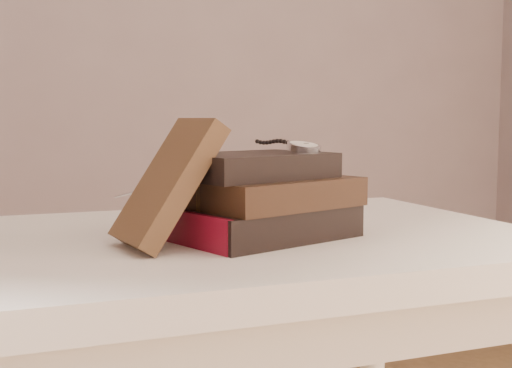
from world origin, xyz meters
name	(u,v)px	position (x,y,z in m)	size (l,w,h in m)	color
table	(190,300)	(0.00, 0.35, 0.66)	(1.00, 0.60, 0.75)	white
book_stack	(264,198)	(0.09, 0.30, 0.80)	(0.28, 0.23, 0.12)	black
journal	(168,183)	(-0.05, 0.28, 0.83)	(0.03, 0.11, 0.18)	#3B2616
pocket_watch	(300,146)	(0.15, 0.31, 0.88)	(0.06, 0.15, 0.02)	silver
eyeglasses	(180,189)	(-0.01, 0.35, 0.82)	(0.13, 0.14, 0.05)	silver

